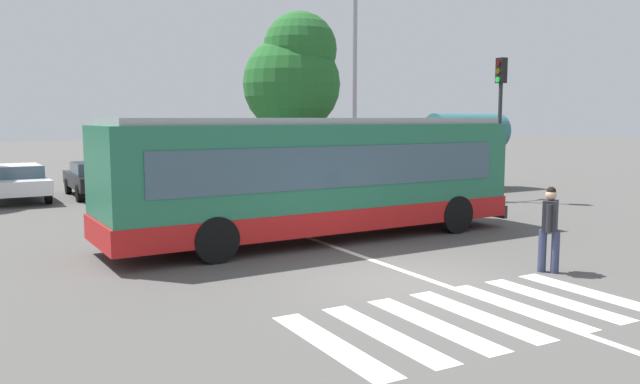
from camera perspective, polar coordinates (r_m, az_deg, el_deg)
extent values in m
plane|color=#514F4C|center=(12.23, 7.50, -7.86)|extent=(160.00, 160.00, 0.00)
cylinder|color=black|center=(19.02, 7.25, -1.10)|extent=(1.01, 0.33, 1.00)
cylinder|color=black|center=(17.26, 12.09, -1.99)|extent=(1.01, 0.33, 1.00)
cylinder|color=black|center=(15.76, -12.56, -2.82)|extent=(1.01, 0.33, 1.00)
cylinder|color=black|center=(13.59, -9.39, -4.26)|extent=(1.01, 0.33, 1.00)
cube|color=#236B4C|center=(15.88, -0.31, 1.51)|extent=(10.72, 2.92, 2.55)
cube|color=red|center=(16.00, -0.31, -2.06)|extent=(10.83, 2.95, 0.55)
cube|color=#3D5666|center=(15.86, -0.31, 2.61)|extent=(9.44, 2.92, 0.96)
cube|color=#3D5666|center=(19.14, 13.50, 2.82)|extent=(0.12, 2.24, 1.63)
cube|color=black|center=(19.10, 13.58, 5.49)|extent=(0.13, 1.94, 0.28)
cube|color=#99999E|center=(15.82, -0.32, 6.40)|extent=(10.29, 2.70, 0.16)
cube|color=#28282B|center=(19.35, 13.62, -1.31)|extent=(0.21, 2.55, 0.36)
cylinder|color=#333856|center=(13.43, 19.37, -5.02)|extent=(0.16, 0.16, 0.85)
cylinder|color=#333856|center=(13.40, 20.41, -5.08)|extent=(0.16, 0.16, 0.85)
cube|color=#232328|center=(13.29, 20.01, -1.99)|extent=(0.48, 0.44, 0.60)
cylinder|color=#232328|center=(13.06, 19.89, -2.26)|extent=(0.10, 0.10, 0.55)
cylinder|color=#232328|center=(13.53, 20.12, -1.97)|extent=(0.10, 0.10, 0.55)
sphere|color=tan|center=(13.24, 20.09, -0.23)|extent=(0.22, 0.22, 0.22)
sphere|color=black|center=(13.23, 20.10, 0.05)|extent=(0.19, 0.19, 0.19)
cylinder|color=black|center=(27.42, -24.12, 0.37)|extent=(0.23, 0.65, 0.64)
cylinder|color=black|center=(24.67, -23.27, -0.23)|extent=(0.23, 0.65, 0.64)
cube|color=white|center=(25.91, -25.58, 0.68)|extent=(2.00, 4.57, 0.52)
cube|color=#3D5666|center=(25.78, -25.62, 1.72)|extent=(1.69, 2.22, 0.44)
cube|color=white|center=(25.77, -25.64, 2.13)|extent=(1.61, 2.04, 0.09)
cylinder|color=black|center=(27.47, -21.73, 0.49)|extent=(0.20, 0.64, 0.64)
cylinder|color=black|center=(27.74, -18.30, 0.69)|extent=(0.20, 0.64, 0.64)
cylinder|color=black|center=(24.73, -20.86, -0.11)|extent=(0.20, 0.64, 0.64)
cylinder|color=black|center=(25.02, -17.07, 0.11)|extent=(0.20, 0.64, 0.64)
cube|color=black|center=(26.20, -19.54, 1.01)|extent=(1.83, 4.51, 0.52)
cube|color=#3D5666|center=(26.07, -19.54, 2.04)|extent=(1.61, 2.16, 0.44)
cube|color=black|center=(26.05, -19.56, 2.45)|extent=(1.53, 1.98, 0.09)
cylinder|color=black|center=(27.72, -16.56, 0.75)|extent=(0.22, 0.65, 0.64)
cylinder|color=black|center=(28.07, -13.20, 0.92)|extent=(0.22, 0.65, 0.64)
cylinder|color=black|center=(25.00, -15.39, 0.16)|extent=(0.22, 0.65, 0.64)
cylinder|color=black|center=(25.38, -11.69, 0.36)|extent=(0.22, 0.65, 0.64)
cube|color=#B7BABF|center=(26.50, -14.25, 1.25)|extent=(1.99, 4.57, 0.52)
cube|color=#3D5666|center=(26.37, -14.24, 2.27)|extent=(1.68, 2.22, 0.44)
cube|color=#B7BABF|center=(26.36, -14.25, 2.67)|extent=(1.60, 2.04, 0.09)
cylinder|color=black|center=(28.42, -11.13, 1.04)|extent=(0.20, 0.64, 0.64)
cylinder|color=black|center=(28.97, -7.97, 1.20)|extent=(0.20, 0.64, 0.64)
cylinder|color=black|center=(25.79, -9.24, 0.51)|extent=(0.20, 0.64, 0.64)
cylinder|color=black|center=(26.39, -5.82, 0.70)|extent=(0.20, 0.64, 0.64)
cube|color=#C6B793|center=(27.35, -8.58, 1.54)|extent=(1.85, 4.51, 0.52)
cube|color=#3D5666|center=(27.22, -8.53, 2.54)|extent=(1.62, 2.17, 0.44)
cube|color=#C6B793|center=(27.21, -8.54, 2.92)|extent=(1.54, 1.99, 0.09)
cylinder|color=black|center=(29.80, -6.13, 1.38)|extent=(0.21, 0.64, 0.64)
cylinder|color=black|center=(30.48, -3.22, 1.53)|extent=(0.21, 0.64, 0.64)
cylinder|color=black|center=(27.25, -3.88, 0.91)|extent=(0.21, 0.64, 0.64)
cylinder|color=black|center=(27.99, -0.76, 1.08)|extent=(0.21, 0.64, 0.64)
cube|color=#196B70|center=(28.83, -3.54, 1.87)|extent=(1.86, 4.52, 0.52)
cube|color=#3D5666|center=(28.72, -3.47, 2.81)|extent=(1.62, 2.17, 0.44)
cube|color=#196B70|center=(28.71, -3.47, 3.18)|extent=(1.55, 1.99, 0.09)
cylinder|color=black|center=(30.73, -1.76, 1.58)|extent=(0.22, 0.65, 0.64)
cylinder|color=black|center=(31.59, 0.89, 1.72)|extent=(0.22, 0.65, 0.64)
cylinder|color=black|center=(28.35, 1.01, 1.15)|extent=(0.22, 0.65, 0.64)
cylinder|color=black|center=(29.27, 3.79, 1.31)|extent=(0.22, 0.65, 0.64)
cube|color=#AD1E1E|center=(29.94, 0.95, 2.06)|extent=(1.98, 4.56, 0.52)
cube|color=#3D5666|center=(29.83, 1.04, 2.97)|extent=(1.68, 2.22, 0.44)
cube|color=#AD1E1E|center=(29.82, 1.04, 3.32)|extent=(1.60, 2.03, 0.09)
cylinder|color=#28282B|center=(24.05, 15.81, 4.28)|extent=(0.14, 0.14, 4.30)
cube|color=black|center=(24.09, 16.01, 10.47)|extent=(0.28, 0.32, 0.90)
cylinder|color=#410907|center=(23.99, 15.74, 11.14)|extent=(0.04, 0.20, 0.20)
cylinder|color=#463707|center=(23.97, 15.72, 10.43)|extent=(0.04, 0.20, 0.20)
cylinder|color=green|center=(23.95, 15.69, 9.71)|extent=(0.04, 0.20, 0.20)
cylinder|color=#28282B|center=(26.83, 10.19, 2.51)|extent=(0.12, 0.12, 2.30)
cylinder|color=#28282B|center=(29.22, 15.62, 2.70)|extent=(0.12, 0.12, 2.30)
cube|color=slate|center=(28.51, 12.08, 2.94)|extent=(3.43, 0.04, 1.93)
cylinder|color=#2D6670|center=(27.93, 13.09, 5.33)|extent=(3.64, 1.54, 1.54)
cube|color=#4C3823|center=(28.05, 12.98, 1.19)|extent=(2.86, 0.36, 0.08)
cylinder|color=#939399|center=(24.82, 3.12, 11.36)|extent=(0.20, 0.20, 10.17)
cylinder|color=brown|center=(31.64, -2.55, 3.89)|extent=(0.36, 0.36, 3.03)
sphere|color=#236028|center=(31.65, -2.58, 9.68)|extent=(4.81, 4.81, 4.81)
sphere|color=#236028|center=(31.63, -1.82, 12.74)|extent=(3.60, 3.60, 3.60)
cube|color=silver|center=(8.85, 1.00, -13.52)|extent=(0.45, 2.85, 0.01)
cube|color=silver|center=(9.30, 5.79, -12.55)|extent=(0.45, 2.85, 0.01)
cube|color=silver|center=(9.80, 10.07, -11.60)|extent=(0.45, 2.85, 0.01)
cube|color=silver|center=(10.35, 13.90, -10.69)|extent=(0.45, 2.85, 0.01)
cube|color=silver|center=(10.95, 17.30, -9.84)|extent=(0.45, 2.85, 0.01)
cube|color=silver|center=(11.58, 20.33, -9.05)|extent=(0.45, 2.85, 0.01)
cube|color=silver|center=(12.24, 23.02, -8.32)|extent=(0.45, 2.85, 0.01)
cube|color=silver|center=(14.07, 4.02, -5.88)|extent=(0.16, 24.00, 0.01)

